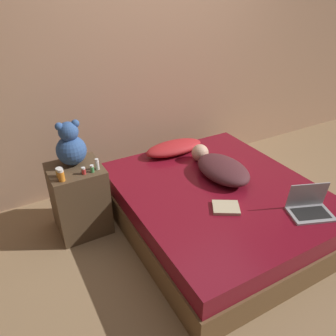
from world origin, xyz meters
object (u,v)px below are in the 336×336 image
Objects in this scene: person_lying at (220,167)px; laptop at (309,207)px; pillow at (174,148)px; book at (226,208)px; bottle_white at (97,164)px; bottle_orange at (61,175)px; bottle_red at (84,171)px; teddy_bear at (71,146)px; bottle_green at (92,169)px; bottle_amber at (60,173)px.

laptop reaches higher than person_lying.
book is (-0.12, -1.00, -0.05)m from pillow.
person_lying is 7.82× the size of bottle_white.
person_lying is 7.14× the size of bottle_orange.
book is at bearing -96.82° from pillow.
bottle_orange reaches higher than bottle_red.
bottle_orange is (-1.33, 0.24, 0.18)m from person_lying.
person_lying is at bearing -21.49° from teddy_bear.
bottle_green is 1.09m from book.
book is (0.77, -0.71, -0.25)m from bottle_white.
bottle_amber is 0.75× the size of bottle_orange.
pillow is 1.01m from book.
bottle_orange is at bearing -164.28° from pillow.
laptop is at bearing -73.32° from pillow.
teddy_bear reaches higher than bottle_amber.
bottle_white reaches higher than bottle_amber.
pillow is 1.40m from laptop.
bottle_amber is (-1.18, -0.27, 0.19)m from pillow.
person_lying is 2.79× the size of book.
bottle_amber is at bearing -167.29° from pillow.
book is (1.06, -0.67, -0.25)m from bottle_orange.
teddy_bear is at bearing 135.42° from book.
teddy_bear is at bearing 56.81° from bottle_orange.
bottle_white is at bearing 7.02° from bottle_orange.
teddy_bear is 1.44× the size of book.
teddy_bear is 4.02× the size of bottle_white.
teddy_bear is 3.67× the size of bottle_orange.
bottle_white is at bearing -5.91° from bottle_amber.
bottle_orange reaches higher than bottle_amber.
bottle_red is 0.22× the size of book.
bottle_green is 0.24m from bottle_orange.
bottle_amber is at bearing 145.09° from book.
bottle_white is 0.91× the size of bottle_orange.
bottle_orange is at bearing -172.98° from bottle_white.
person_lying is at bearing -12.53° from bottle_red.
bottle_orange reaches higher than pillow.
bottle_white reaches higher than pillow.
person_lying is 1.36m from bottle_orange.
bottle_white is 0.12m from bottle_red.
pillow is 1.22m from bottle_amber.
pillow is 7.99× the size of bottle_amber.
bottle_green is at bearing -161.31° from pillow.
bottle_white is (0.05, 0.02, 0.02)m from bottle_green.
bottle_red is 0.18m from bottle_orange.
laptop is 1.89m from bottle_orange.
bottle_amber reaches higher than person_lying.
bottle_green is (0.09, -0.21, -0.13)m from teddy_bear.
pillow is 0.59m from person_lying.
person_lying is 0.81m from laptop.
teddy_bear reaches higher than pillow.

